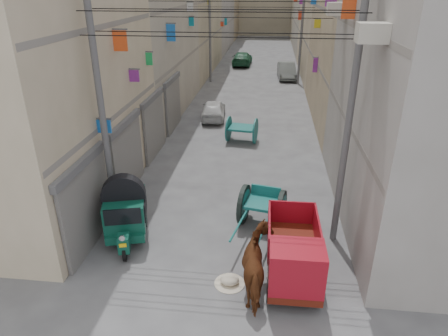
# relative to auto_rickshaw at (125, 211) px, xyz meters

# --- Properties ---
(shutters_left) EXTENTS (0.18, 14.40, 2.88)m
(shutters_left) POSITION_rel_auto_rickshaw_xyz_m (-0.96, 5.05, 0.51)
(shutters_left) COLOR #4B4B50
(shutters_left) RESTS_ON ground
(signboards) EXTENTS (8.22, 40.52, 5.67)m
(signboards) POSITION_rel_auto_rickshaw_xyz_m (2.94, 16.33, 2.45)
(signboards) COLOR #802589
(signboards) RESTS_ON ground
(utility_poles) EXTENTS (7.40, 22.20, 8.00)m
(utility_poles) POSITION_rel_auto_rickshaw_xyz_m (2.95, 11.68, 3.02)
(utility_poles) COLOR #515153
(utility_poles) RESTS_ON ground
(overhead_cables) EXTENTS (7.40, 22.52, 1.12)m
(overhead_cables) POSITION_rel_auto_rickshaw_xyz_m (2.95, 9.08, 5.78)
(overhead_cables) COLOR black
(overhead_cables) RESTS_ON ground
(auto_rickshaw) EXTENTS (1.75, 2.46, 1.67)m
(auto_rickshaw) POSITION_rel_auto_rickshaw_xyz_m (0.00, 0.00, 0.00)
(auto_rickshaw) COLOR black
(auto_rickshaw) RESTS_ON ground
(tonga_cart) EXTENTS (1.72, 3.18, 1.36)m
(tonga_cart) POSITION_rel_auto_rickshaw_xyz_m (4.25, 1.21, -0.28)
(tonga_cart) COLOR black
(tonga_cart) RESTS_ON ground
(mini_truck) EXTENTS (1.42, 3.08, 1.73)m
(mini_truck) POSITION_rel_auto_rickshaw_xyz_m (5.16, -1.68, -0.16)
(mini_truck) COLOR black
(mini_truck) RESTS_ON ground
(second_cart) EXTENTS (1.64, 1.49, 1.30)m
(second_cart) POSITION_rel_auto_rickshaw_xyz_m (2.99, 8.94, -0.29)
(second_cart) COLOR #155C59
(second_cart) RESTS_ON ground
(feed_sack) EXTENTS (0.52, 0.42, 0.26)m
(feed_sack) POSITION_rel_auto_rickshaw_xyz_m (3.48, -1.83, -0.85)
(feed_sack) COLOR #BEB19D
(feed_sack) RESTS_ON ground
(horse) EXTENTS (1.19, 2.13, 1.71)m
(horse) POSITION_rel_auto_rickshaw_xyz_m (4.28, -2.09, -0.13)
(horse) COLOR brown
(horse) RESTS_ON ground
(distant_car_white) EXTENTS (1.60, 3.43, 1.14)m
(distant_car_white) POSITION_rel_auto_rickshaw_xyz_m (1.01, 12.68, -0.42)
(distant_car_white) COLOR silver
(distant_car_white) RESTS_ON ground
(distant_car_grey) EXTENTS (1.63, 4.07, 1.31)m
(distant_car_grey) POSITION_rel_auto_rickshaw_xyz_m (5.66, 24.61, -0.33)
(distant_car_grey) COLOR #575C5A
(distant_car_grey) RESTS_ON ground
(distant_car_green) EXTENTS (1.90, 4.41, 1.27)m
(distant_car_green) POSITION_rel_auto_rickshaw_xyz_m (1.43, 30.41, -0.35)
(distant_car_green) COLOR #1B5133
(distant_car_green) RESTS_ON ground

